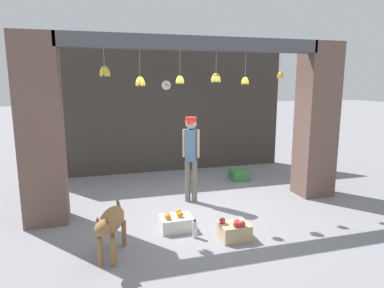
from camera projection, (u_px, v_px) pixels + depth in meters
ground_plane at (199, 211)px, 6.42m from camera, size 60.00×60.00×0.00m
shop_back_wall at (164, 112)px, 9.06m from camera, size 6.63×0.12×3.18m
shop_pillar_left at (41, 131)px, 5.68m from camera, size 0.70×0.60×3.18m
shop_pillar_right at (316, 121)px, 7.14m from camera, size 0.70×0.60×3.18m
storefront_awning at (197, 46)px, 5.98m from camera, size 4.73×0.28×0.87m
dog at (111, 223)px, 4.67m from camera, size 0.53×1.04×0.75m
shopkeeper at (191, 152)px, 6.77m from camera, size 0.32×0.32×1.72m
fruit_crate_oranges at (176, 222)px, 5.62m from camera, size 0.52×0.38×0.31m
fruit_crate_apples at (234, 230)px, 5.29m from camera, size 0.45×0.36×0.34m
produce_box_green at (239, 175)px, 8.44m from camera, size 0.43×0.42×0.27m
water_bottle at (195, 229)px, 5.34m from camera, size 0.07×0.07×0.30m
wall_clock at (166, 85)px, 8.87m from camera, size 0.26×0.03×0.26m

